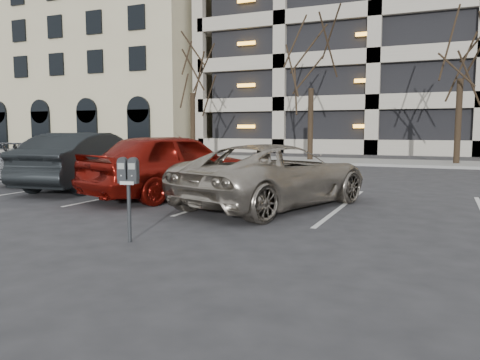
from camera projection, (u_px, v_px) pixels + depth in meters
The scene contains 12 objects.
ground at pixel (244, 219), 8.81m from camera, with size 140.00×140.00×0.00m, color #28282B.
sidewalk at pixel (368, 162), 23.40m from camera, with size 80.00×4.00×0.12m, color gray.
stall_lines at pixel (228, 198), 11.46m from camera, with size 16.90×5.20×0.00m.
office_building at pixel (102, 71), 46.36m from camera, with size 26.00×16.20×15.00m.
tree_a at pixel (192, 53), 26.70m from camera, with size 3.69×3.69×8.39m.
tree_b at pixel (312, 43), 23.94m from camera, with size 3.71×3.71×8.44m.
tree_c at pixel (463, 24), 21.14m from camera, with size 3.91×3.91×8.89m.
parking_meter at pixel (128, 179), 6.94m from camera, with size 0.34×0.18×1.25m.
suv_silver at pixel (276, 175), 10.25m from camera, with size 3.72×5.40×1.38m.
car_red at pixel (173, 164), 11.76m from camera, with size 1.92×4.77×1.62m, color maroon.
car_dark at pixel (89, 161), 13.44m from camera, with size 1.68×4.83×1.59m, color black.
car_silver at pixel (63, 160), 15.34m from camera, with size 1.93×4.75×1.38m, color #94969B.
Camera 1 is at (3.37, -8.00, 1.69)m, focal length 35.00 mm.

